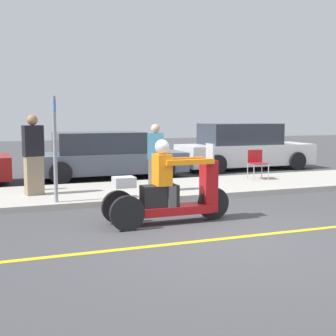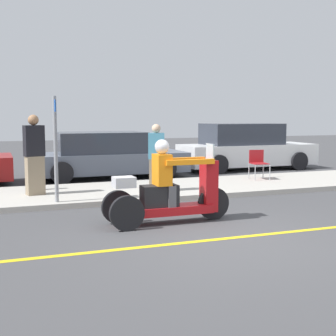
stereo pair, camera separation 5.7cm
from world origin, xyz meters
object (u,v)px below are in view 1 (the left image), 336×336
object	(u,v)px
spectator_by_tree	(31,171)
motorcycle_trike	(168,193)
spectator_with_child	(33,156)
folding_chair_set_back	(257,161)
street_sign	(55,145)
spectator_near_curb	(155,159)
parked_car_lot_far	(244,148)
parked_car_lot_left	(104,156)

from	to	relation	value
spectator_by_tree	motorcycle_trike	bearing A→B (deg)	-62.67
spectator_with_child	folding_chair_set_back	world-z (taller)	spectator_with_child
spectator_by_tree	street_sign	distance (m)	1.96
spectator_near_curb	street_sign	bearing A→B (deg)	-166.38
parked_car_lot_far	street_sign	bearing A→B (deg)	-146.85
spectator_near_curb	street_sign	world-z (taller)	street_sign
motorcycle_trike	street_sign	world-z (taller)	street_sign
spectator_near_curb	folding_chair_set_back	distance (m)	3.58
motorcycle_trike	parked_car_lot_left	distance (m)	6.41
motorcycle_trike	folding_chair_set_back	distance (m)	5.59
spectator_with_child	spectator_near_curb	distance (m)	2.80
folding_chair_set_back	spectator_by_tree	bearing A→B (deg)	178.52
motorcycle_trike	spectator_near_curb	distance (m)	2.83
folding_chair_set_back	parked_car_lot_left	distance (m)	4.63
folding_chair_set_back	motorcycle_trike	bearing A→B (deg)	-137.78
spectator_near_curb	parked_car_lot_left	world-z (taller)	spectator_near_curb
spectator_with_child	spectator_near_curb	size ratio (longest dim) A/B	1.14
motorcycle_trike	folding_chair_set_back	bearing A→B (deg)	42.22
spectator_near_curb	parked_car_lot_far	size ratio (longest dim) A/B	0.33
spectator_with_child	folding_chair_set_back	size ratio (longest dim) A/B	2.22
motorcycle_trike	spectator_near_curb	xyz separation A→B (m)	(0.72, 2.72, 0.35)
spectator_by_tree	spectator_near_curb	xyz separation A→B (m)	(2.75, -1.20, 0.31)
motorcycle_trike	spectator_by_tree	world-z (taller)	motorcycle_trike
spectator_by_tree	street_sign	size ratio (longest dim) A/B	0.44
folding_chair_set_back	street_sign	size ratio (longest dim) A/B	0.37
motorcycle_trike	parked_car_lot_far	size ratio (longest dim) A/B	0.49
spectator_with_child	folding_chair_set_back	bearing A→B (deg)	4.74
folding_chair_set_back	street_sign	xyz separation A→B (m)	(-5.83, -1.62, 0.69)
spectator_near_curb	parked_car_lot_far	distance (m)	6.29
spectator_with_child	street_sign	world-z (taller)	street_sign
parked_car_lot_left	spectator_with_child	bearing A→B (deg)	-126.91
spectator_by_tree	spectator_with_child	bearing A→B (deg)	-89.96
spectator_with_child	parked_car_lot_left	size ratio (longest dim) A/B	0.38
parked_car_lot_far	motorcycle_trike	bearing A→B (deg)	-128.83
spectator_with_child	parked_car_lot_left	bearing A→B (deg)	53.09
spectator_by_tree	parked_car_lot_far	distance (m)	8.06
spectator_by_tree	parked_car_lot_left	distance (m)	3.44
parked_car_lot_far	street_sign	world-z (taller)	street_sign
spectator_by_tree	parked_car_lot_left	xyz separation A→B (m)	(2.37, 2.49, 0.09)
parked_car_lot_far	street_sign	xyz separation A→B (m)	(-7.17, -4.68, 0.56)
parked_car_lot_far	spectator_by_tree	bearing A→B (deg)	-158.87
motorcycle_trike	street_sign	xyz separation A→B (m)	(-1.68, 2.14, 0.77)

